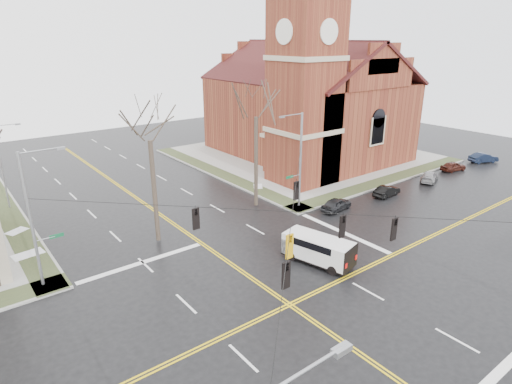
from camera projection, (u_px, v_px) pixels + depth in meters
ground at (290, 305)px, 26.29m from camera, size 120.00×120.00×0.00m
sidewalks at (290, 304)px, 26.27m from camera, size 80.00×80.00×0.17m
road_markings at (290, 305)px, 26.29m from camera, size 100.00×100.00×0.01m
church at (306, 94)px, 56.08m from camera, size 24.28×27.48×27.50m
signal_pole_ne at (299, 158)px, 39.66m from camera, size 2.75×0.22×9.00m
signal_pole_nw at (33, 217)px, 26.66m from camera, size 2.75×0.22×9.00m
span_wires at (293, 212)px, 24.18m from camera, size 23.02×23.02×0.03m
traffic_signals at (300, 228)px, 23.94m from camera, size 8.21×8.26×1.30m
streetlight_north_a at (3, 164)px, 39.49m from camera, size 2.30×0.20×8.00m
cargo_van at (316, 247)px, 30.97m from camera, size 3.24×5.52×1.98m
parked_car_a at (336, 204)px, 40.48m from camera, size 3.74×1.95×1.22m
parked_car_b at (387, 191)px, 44.06m from camera, size 3.46×1.39×1.12m
parked_car_c at (429, 176)px, 48.68m from camera, size 4.22×2.93×1.13m
parked_car_d at (453, 166)px, 52.47m from camera, size 3.64×1.98×1.17m
parked_car_e at (483, 158)px, 55.98m from camera, size 4.03×2.68×1.26m
tree_nw_near at (149, 133)px, 31.46m from camera, size 4.00×4.00×12.22m
tree_ne at (256, 111)px, 38.46m from camera, size 4.00×4.00×12.84m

